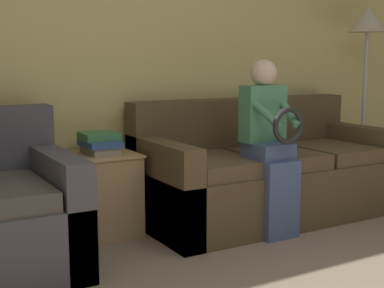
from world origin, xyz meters
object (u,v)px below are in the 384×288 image
(floor_lamp, at_px, (367,34))
(side_shelf, at_px, (100,193))
(child_left_seated, at_px, (270,139))
(couch_main, at_px, (265,175))
(book_stack, at_px, (100,143))

(floor_lamp, bearing_deg, side_shelf, 177.97)
(child_left_seated, bearing_deg, side_shelf, 150.95)
(couch_main, xyz_separation_m, book_stack, (-1.26, 0.20, 0.32))
(book_stack, bearing_deg, floor_lamp, -1.96)
(side_shelf, bearing_deg, floor_lamp, -2.03)
(child_left_seated, relative_size, book_stack, 3.85)
(side_shelf, height_order, floor_lamp, floor_lamp)
(couch_main, height_order, side_shelf, couch_main)
(child_left_seated, relative_size, floor_lamp, 0.72)
(child_left_seated, xyz_separation_m, side_shelf, (-1.02, 0.57, -0.37))
(side_shelf, xyz_separation_m, floor_lamp, (2.45, -0.09, 1.13))
(book_stack, distance_m, floor_lamp, 2.56)
(couch_main, distance_m, side_shelf, 1.28)
(couch_main, bearing_deg, book_stack, 171.04)
(couch_main, distance_m, book_stack, 1.31)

